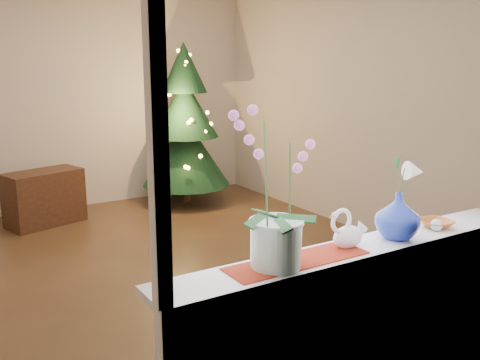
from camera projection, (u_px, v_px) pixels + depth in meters
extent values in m
plane|color=#3B2618|center=(166.00, 267.00, 4.76)|extent=(5.00, 5.00, 0.00)
cube|color=#BFB4A7|center=(79.00, 99.00, 6.55)|extent=(4.50, 0.10, 2.70)
cube|color=#BFB4A7|center=(385.00, 164.00, 2.40)|extent=(4.50, 0.10, 2.70)
cube|color=#BFB4A7|center=(358.00, 105.00, 5.63)|extent=(0.10, 5.00, 2.70)
cube|color=white|center=(368.00, 344.00, 2.63)|extent=(2.20, 0.08, 0.88)
cube|color=white|center=(360.00, 250.00, 2.60)|extent=(2.20, 0.26, 0.04)
cube|color=maroon|center=(298.00, 261.00, 2.40)|extent=(0.70, 0.20, 0.01)
imported|color=navy|center=(398.00, 212.00, 2.69)|extent=(0.28, 0.28, 0.27)
sphere|color=silver|center=(437.00, 225.00, 2.82)|extent=(0.08, 0.08, 0.06)
imported|color=#A3541B|center=(436.00, 224.00, 2.88)|extent=(0.17, 0.17, 0.04)
cube|color=black|center=(44.00, 198.00, 5.97)|extent=(0.90, 0.62, 0.61)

